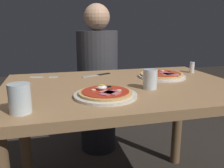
% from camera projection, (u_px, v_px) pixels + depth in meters
% --- Properties ---
extents(dining_table, '(1.19, 0.81, 0.73)m').
position_uv_depth(dining_table, '(122.00, 106.00, 1.24)').
color(dining_table, '#9E754C').
rests_on(dining_table, ground).
extents(pizza_foreground, '(0.27, 0.27, 0.05)m').
position_uv_depth(pizza_foreground, '(105.00, 94.00, 1.01)').
color(pizza_foreground, silver).
rests_on(pizza_foreground, dining_table).
extents(pizza_across_left, '(0.27, 0.27, 0.03)m').
position_uv_depth(pizza_across_left, '(162.00, 75.00, 1.38)').
color(pizza_across_left, white).
rests_on(pizza_across_left, dining_table).
extents(water_glass_near, '(0.08, 0.08, 0.10)m').
position_uv_depth(water_glass_near, '(20.00, 101.00, 0.81)').
color(water_glass_near, silver).
rests_on(water_glass_near, dining_table).
extents(water_glass_far, '(0.07, 0.07, 0.09)m').
position_uv_depth(water_glass_far, '(150.00, 80.00, 1.12)').
color(water_glass_far, silver).
rests_on(water_glass_far, dining_table).
extents(fork, '(0.16, 0.05, 0.00)m').
position_uv_depth(fork, '(41.00, 77.00, 1.38)').
color(fork, silver).
rests_on(fork, dining_table).
extents(knife, '(0.19, 0.10, 0.01)m').
position_uv_depth(knife, '(98.00, 75.00, 1.43)').
color(knife, silver).
rests_on(knife, dining_table).
extents(salt_shaker, '(0.03, 0.03, 0.07)m').
position_uv_depth(salt_shaker, '(192.00, 67.00, 1.51)').
color(salt_shaker, white).
rests_on(salt_shaker, dining_table).
extents(diner_person, '(0.32, 0.32, 1.18)m').
position_uv_depth(diner_person, '(98.00, 84.00, 1.92)').
color(diner_person, black).
rests_on(diner_person, ground).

